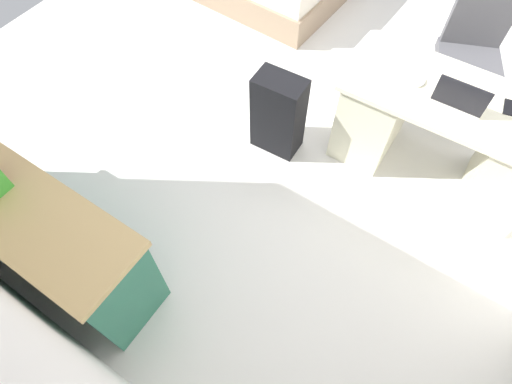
% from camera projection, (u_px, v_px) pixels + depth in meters
% --- Properties ---
extents(ground_plane, '(5.71, 5.71, 0.00)m').
position_uv_depth(ground_plane, '(280.00, 109.00, 3.60)').
color(ground_plane, silver).
extents(desk, '(1.45, 0.69, 0.74)m').
position_uv_depth(desk, '(441.00, 135.00, 2.96)').
color(desk, beige).
rests_on(desk, ground_plane).
extents(office_chair, '(0.60, 0.60, 0.94)m').
position_uv_depth(office_chair, '(466.00, 63.00, 3.30)').
color(office_chair, black).
rests_on(office_chair, ground_plane).
extents(credenza, '(1.80, 0.48, 0.76)m').
position_uv_depth(credenza, '(26.00, 224.00, 2.59)').
color(credenza, '#2D7056').
rests_on(credenza, ground_plane).
extents(suitcase_black, '(0.37, 0.24, 0.67)m').
position_uv_depth(suitcase_black, '(278.00, 115.00, 3.12)').
color(suitcase_black, black).
rests_on(suitcase_black, ground_plane).
extents(laptop, '(0.31, 0.23, 0.21)m').
position_uv_depth(laptop, '(460.00, 97.00, 2.59)').
color(laptop, silver).
rests_on(laptop, desk).
extents(computer_mouse, '(0.06, 0.10, 0.03)m').
position_uv_depth(computer_mouse, '(420.00, 81.00, 2.72)').
color(computer_mouse, white).
rests_on(computer_mouse, desk).
extents(cell_phone_near_laptop, '(0.09, 0.15, 0.01)m').
position_uv_depth(cell_phone_near_laptop, '(509.00, 107.00, 2.61)').
color(cell_phone_near_laptop, black).
rests_on(cell_phone_near_laptop, desk).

